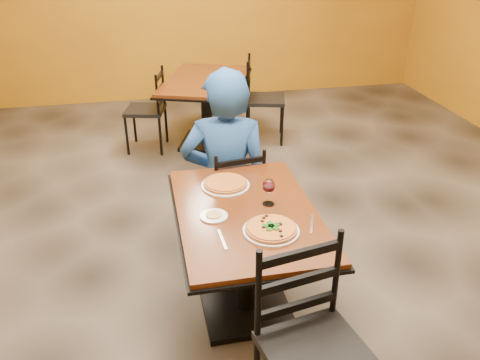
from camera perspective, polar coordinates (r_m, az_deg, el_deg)
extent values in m
cube|color=black|center=(3.72, -0.97, -9.56)|extent=(7.00, 8.00, 0.01)
cube|color=#58210D|center=(2.90, 0.77, -3.82)|extent=(0.80, 1.20, 0.03)
cube|color=black|center=(2.91, 0.77, -4.24)|extent=(0.83, 1.23, 0.02)
cylinder|color=black|center=(3.10, 0.73, -9.58)|extent=(0.12, 0.12, 0.66)
cube|color=black|center=(3.33, 0.69, -14.39)|extent=(0.55, 0.55, 0.04)
cube|color=#58210D|center=(5.43, -3.98, 11.39)|extent=(1.19, 1.44, 0.03)
cube|color=black|center=(5.44, -3.97, 11.14)|extent=(1.23, 1.48, 0.02)
cylinder|color=black|center=(5.54, -3.85, 7.77)|extent=(0.12, 0.12, 0.66)
cube|color=black|center=(5.67, -3.74, 4.45)|extent=(0.72, 0.72, 0.04)
imported|color=#1B4395|center=(3.64, -1.66, 2.35)|extent=(0.74, 0.56, 1.38)
cylinder|color=white|center=(2.71, 3.60, -5.86)|extent=(0.31, 0.31, 0.01)
cylinder|color=maroon|center=(2.70, 3.61, -5.58)|extent=(0.28, 0.28, 0.02)
cylinder|color=white|center=(3.15, -1.69, -0.60)|extent=(0.31, 0.31, 0.01)
cylinder|color=orange|center=(3.15, -1.69, -0.35)|extent=(0.28, 0.28, 0.02)
cylinder|color=white|center=(2.83, -3.03, -4.17)|extent=(0.16, 0.16, 0.01)
cylinder|color=tan|center=(2.83, -3.04, -4.02)|extent=(0.09, 0.09, 0.01)
cube|color=silver|center=(2.64, -2.05, -6.84)|extent=(0.02, 0.19, 0.00)
cube|color=silver|center=(2.80, 8.29, -4.99)|extent=(0.09, 0.20, 0.00)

